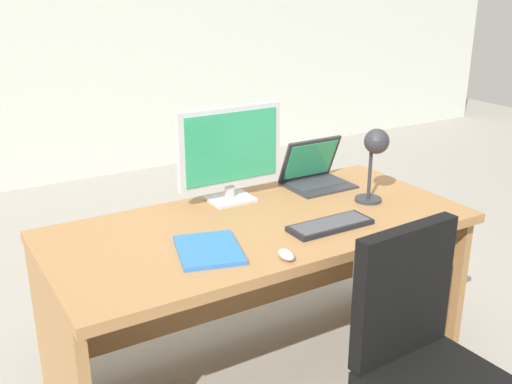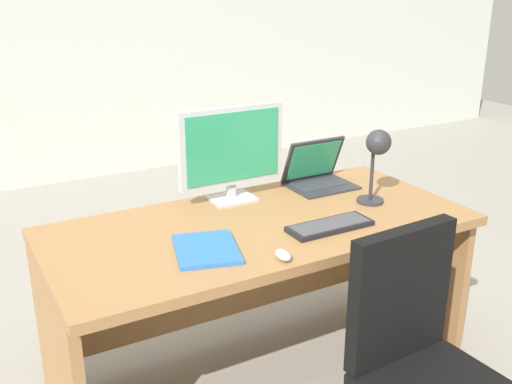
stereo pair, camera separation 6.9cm
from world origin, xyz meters
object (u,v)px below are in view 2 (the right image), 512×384
keyboard (330,226)px  desk_lamp (377,152)px  monitor (232,149)px  laptop (316,171)px  mouse (283,255)px  desk (255,261)px  book (206,249)px

keyboard → desk_lamp: bearing=21.5°
keyboard → monitor: bearing=112.0°
monitor → keyboard: 0.57m
laptop → mouse: (-0.58, -0.63, -0.05)m
desk → book: book is taller
mouse → desk: bearing=75.2°
desk → mouse: (-0.10, -0.39, 0.22)m
desk → desk_lamp: bearing=-11.2°
keyboard → book: size_ratio=1.05×
laptop → keyboard: size_ratio=0.85×
monitor → book: monitor is taller
keyboard → desk_lamp: (0.33, 0.13, 0.23)m
desk_lamp → book: desk_lamp is taller
desk → keyboard: keyboard is taller
desk → monitor: (0.02, 0.24, 0.44)m
keyboard → desk_lamp: desk_lamp is taller
keyboard → mouse: size_ratio=4.31×
book → desk_lamp: bearing=5.4°
monitor → keyboard: size_ratio=1.40×
desk → monitor: size_ratio=3.51×
laptop → mouse: 0.85m
monitor → desk: bearing=-93.8°
desk → desk_lamp: desk_lamp is taller
laptop → desk_lamp: desk_lamp is taller
desk → keyboard: 0.38m
keyboard → laptop: bearing=61.3°
mouse → monitor: bearing=79.4°
keyboard → desk: bearing=131.5°
desk → book: size_ratio=5.19×
keyboard → mouse: mouse is taller
desk → laptop: size_ratio=5.76×
laptop → desk_lamp: (0.07, -0.35, 0.17)m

